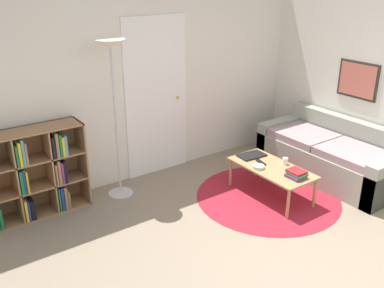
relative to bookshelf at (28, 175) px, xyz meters
name	(u,v)px	position (x,y,z in m)	size (l,w,h in m)	color
ground_plane	(297,281)	(1.56, -2.50, -0.49)	(14.00, 14.00, 0.00)	gray
wall_back	(142,79)	(1.57, 0.21, 0.80)	(7.79, 0.11, 2.60)	silver
wall_right	(355,74)	(3.98, -1.16, 0.81)	(0.08, 5.68, 2.60)	silver
rug	(268,197)	(2.43, -1.25, -0.49)	(1.73, 1.73, 0.01)	maroon
bookshelf	(28,175)	(0.00, 0.00, 0.00)	(1.16, 0.34, 1.00)	#936B47
floor_lamp	(112,68)	(1.01, -0.14, 1.07)	(0.33, 0.33, 1.87)	#B7B7BC
couch	(332,156)	(3.57, -1.28, -0.22)	(0.86, 1.88, 0.73)	gray
coffee_table	(271,170)	(2.48, -1.23, -0.14)	(0.52, 1.06, 0.39)	#AD7F51
laptop	(252,155)	(2.50, -0.86, -0.10)	(0.36, 0.24, 0.02)	black
bowl	(259,167)	(2.32, -1.17, -0.09)	(0.14, 0.14, 0.04)	#9ED193
book_stack_on_table	(296,174)	(2.50, -1.59, -0.07)	(0.18, 0.21, 0.08)	#196B38
cup	(285,161)	(2.66, -1.27, -0.07)	(0.07, 0.07, 0.08)	white
remote	(261,162)	(2.45, -1.08, -0.10)	(0.08, 0.18, 0.02)	black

